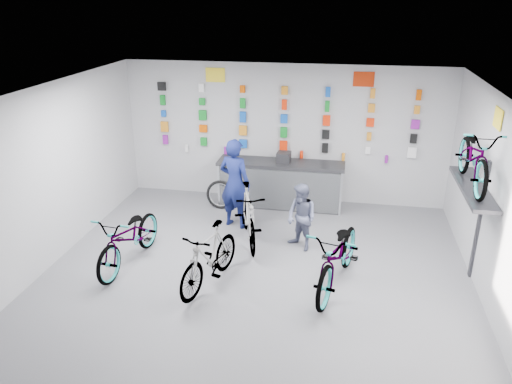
% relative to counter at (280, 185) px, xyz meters
% --- Properties ---
extents(floor, '(8.00, 8.00, 0.00)m').
position_rel_counter_xyz_m(floor, '(0.00, -3.54, -0.49)').
color(floor, '#57575C').
rests_on(floor, ground).
extents(ceiling, '(8.00, 8.00, 0.00)m').
position_rel_counter_xyz_m(ceiling, '(0.00, -3.54, 2.51)').
color(ceiling, white).
rests_on(ceiling, wall_back).
extents(wall_back, '(7.00, 0.00, 7.00)m').
position_rel_counter_xyz_m(wall_back, '(0.00, 0.46, 1.01)').
color(wall_back, '#ABABAD').
rests_on(wall_back, floor).
extents(wall_left, '(0.00, 8.00, 8.00)m').
position_rel_counter_xyz_m(wall_left, '(-3.50, -3.54, 1.01)').
color(wall_left, '#ABABAD').
rests_on(wall_left, floor).
extents(wall_right, '(0.00, 8.00, 8.00)m').
position_rel_counter_xyz_m(wall_right, '(3.50, -3.54, 1.01)').
color(wall_right, '#ABABAD').
rests_on(wall_right, floor).
extents(counter, '(2.70, 0.66, 1.00)m').
position_rel_counter_xyz_m(counter, '(0.00, 0.00, 0.00)').
color(counter, black).
rests_on(counter, floor).
extents(merch_wall, '(5.58, 0.08, 1.55)m').
position_rel_counter_xyz_m(merch_wall, '(-0.04, 0.39, 1.27)').
color(merch_wall, '#861691').
rests_on(merch_wall, wall_back).
extents(wall_bracket, '(0.39, 1.90, 2.00)m').
position_rel_counter_xyz_m(wall_bracket, '(3.33, -2.34, 0.98)').
color(wall_bracket, '#333338').
rests_on(wall_bracket, wall_right).
extents(sign_left, '(0.42, 0.02, 0.30)m').
position_rel_counter_xyz_m(sign_left, '(-1.50, 0.44, 2.23)').
color(sign_left, yellow).
rests_on(sign_left, wall_back).
extents(sign_right, '(0.42, 0.02, 0.30)m').
position_rel_counter_xyz_m(sign_right, '(1.60, 0.44, 2.23)').
color(sign_right, '#B52809').
rests_on(sign_right, wall_back).
extents(sign_side, '(0.02, 0.40, 0.30)m').
position_rel_counter_xyz_m(sign_side, '(3.48, -2.34, 2.16)').
color(sign_side, yellow).
rests_on(sign_side, wall_right).
extents(bike_left, '(0.88, 1.99, 1.01)m').
position_rel_counter_xyz_m(bike_left, '(-2.17, -2.98, 0.02)').
color(bike_left, gray).
rests_on(bike_left, floor).
extents(bike_center, '(0.92, 1.73, 1.00)m').
position_rel_counter_xyz_m(bike_center, '(-0.66, -3.37, 0.01)').
color(bike_center, gray).
rests_on(bike_center, floor).
extents(bike_right, '(1.19, 2.20, 1.10)m').
position_rel_counter_xyz_m(bike_right, '(1.34, -3.05, 0.06)').
color(bike_right, gray).
rests_on(bike_right, floor).
extents(bike_service, '(1.03, 1.85, 1.07)m').
position_rel_counter_xyz_m(bike_service, '(-0.35, -1.79, 0.05)').
color(bike_service, gray).
rests_on(bike_service, floor).
extents(bike_wall, '(0.63, 1.80, 0.95)m').
position_rel_counter_xyz_m(bike_wall, '(3.25, -2.34, 1.57)').
color(bike_wall, gray).
rests_on(bike_wall, wall_bracket).
extents(clerk, '(0.75, 0.61, 1.80)m').
position_rel_counter_xyz_m(clerk, '(-0.74, -1.16, 0.41)').
color(clerk, '#10194F').
rests_on(clerk, floor).
extents(customer, '(0.76, 0.74, 1.23)m').
position_rel_counter_xyz_m(customer, '(0.64, -1.88, 0.13)').
color(customer, '#525773').
rests_on(customer, floor).
extents(spare_wheel, '(0.63, 0.19, 0.63)m').
position_rel_counter_xyz_m(spare_wheel, '(-1.25, -0.37, -0.18)').
color(spare_wheel, black).
rests_on(spare_wheel, floor).
extents(register, '(0.29, 0.31, 0.22)m').
position_rel_counter_xyz_m(register, '(0.06, 0.01, 0.62)').
color(register, black).
rests_on(register, counter).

